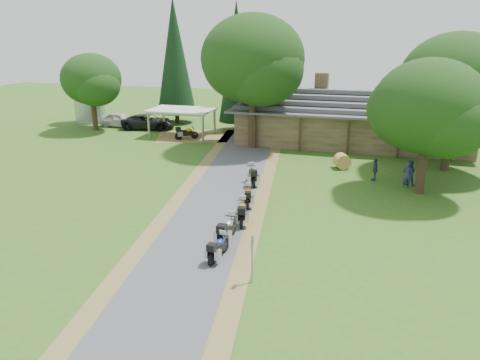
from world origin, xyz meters
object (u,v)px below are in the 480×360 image
(carport, at_px, (182,123))
(motorcycle_row_a, at_px, (218,247))
(motorcycle_row_e, at_px, (252,174))
(car_white_sedan, at_px, (120,118))
(silo, at_px, (88,92))
(car_dark_suv, at_px, (148,118))
(motorcycle_row_d, at_px, (248,195))
(lodge, at_px, (352,117))
(hay_bale, at_px, (342,161))
(motorcycle_row_b, at_px, (227,229))
(motorcycle_row_c, at_px, (242,211))
(motorcycle_carport_a, at_px, (187,132))

(carport, distance_m, motorcycle_row_a, 26.47)
(motorcycle_row_e, bearing_deg, car_white_sedan, 29.00)
(silo, bearing_deg, car_dark_suv, -12.63)
(motorcycle_row_a, height_order, motorcycle_row_d, motorcycle_row_d)
(motorcycle_row_d, bearing_deg, lodge, -29.16)
(hay_bale, bearing_deg, motorcycle_row_d, -116.58)
(carport, xyz_separation_m, motorcycle_row_b, (11.54, -21.90, -0.63))
(silo, xyz_separation_m, car_white_sedan, (4.66, -1.54, -2.40))
(motorcycle_row_c, distance_m, motorcycle_carport_a, 20.95)
(car_dark_suv, bearing_deg, hay_bale, -124.54)
(motorcycle_row_e, xyz_separation_m, motorcycle_carport_a, (-9.45, 11.47, 0.00))
(motorcycle_row_d, height_order, hay_bale, motorcycle_row_d)
(silo, relative_size, carport, 1.10)
(car_white_sedan, relative_size, hay_bale, 5.22)
(car_dark_suv, height_order, motorcycle_row_d, car_dark_suv)
(car_white_sedan, height_order, motorcycle_row_a, car_white_sedan)
(carport, xyz_separation_m, car_white_sedan, (-8.20, 2.39, -0.36))
(motorcycle_row_c, height_order, motorcycle_row_d, motorcycle_row_c)
(silo, distance_m, motorcycle_row_b, 35.63)
(motorcycle_row_a, distance_m, motorcycle_row_d, 7.00)
(motorcycle_row_a, height_order, hay_bale, motorcycle_row_a)
(motorcycle_row_c, xyz_separation_m, motorcycle_row_d, (-0.38, 2.66, -0.06))
(motorcycle_row_d, bearing_deg, motorcycle_row_b, 169.55)
(motorcycle_row_b, bearing_deg, lodge, -9.69)
(car_dark_suv, distance_m, hay_bale, 22.68)
(motorcycle_row_c, xyz_separation_m, motorcycle_row_e, (-1.16, 6.59, 0.01))
(lodge, distance_m, motorcycle_row_a, 25.67)
(carport, height_order, car_dark_suv, carport)
(car_white_sedan, distance_m, car_dark_suv, 3.51)
(motorcycle_row_e, relative_size, hay_bale, 1.81)
(car_white_sedan, distance_m, motorcycle_row_e, 24.04)
(carport, relative_size, hay_bale, 5.50)
(car_white_sedan, height_order, hay_bale, car_white_sedan)
(motorcycle_carport_a, relative_size, hay_bale, 1.81)
(motorcycle_row_d, bearing_deg, hay_bale, -40.81)
(motorcycle_row_a, bearing_deg, motorcycle_row_e, 13.22)
(lodge, xyz_separation_m, hay_bale, (-0.11, -8.74, -1.89))
(car_dark_suv, relative_size, motorcycle_row_e, 2.99)
(motorcycle_row_b, relative_size, hay_bale, 1.83)
(silo, height_order, car_dark_suv, silo)
(silo, distance_m, car_dark_suv, 8.65)
(hay_bale, bearing_deg, motorcycle_row_e, -134.78)
(lodge, distance_m, motorcycle_row_c, 21.45)
(silo, height_order, motorcycle_row_c, silo)
(motorcycle_row_e, bearing_deg, lodge, -43.29)
(carport, height_order, motorcycle_row_c, carport)
(motorcycle_row_b, bearing_deg, car_white_sedan, 40.36)
(motorcycle_row_e, height_order, motorcycle_carport_a, motorcycle_carport_a)
(motorcycle_row_b, xyz_separation_m, hay_bale, (4.41, 14.66, -0.14))
(motorcycle_row_a, bearing_deg, motorcycle_row_b, 11.41)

